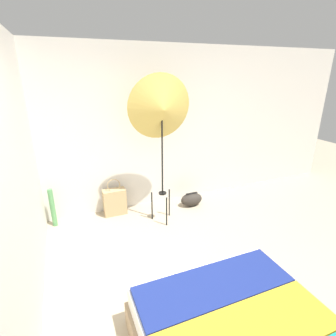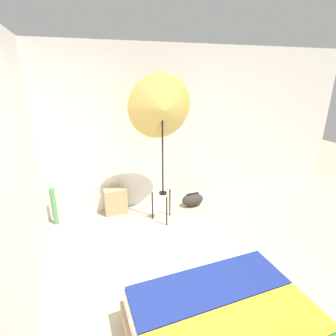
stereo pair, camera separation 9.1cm
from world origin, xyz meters
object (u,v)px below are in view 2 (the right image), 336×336
object	(u,v)px
photo_umbrella	(162,109)
duffel_bag	(193,200)
paper_roll	(54,206)
tote_bag	(116,201)

from	to	relation	value
photo_umbrella	duffel_bag	bearing A→B (deg)	22.15
photo_umbrella	paper_roll	bearing A→B (deg)	163.70
tote_bag	duffel_bag	bearing A→B (deg)	-9.09
photo_umbrella	tote_bag	size ratio (longest dim) A/B	3.57
tote_bag	paper_roll	bearing A→B (deg)	-179.70
duffel_bag	paper_roll	size ratio (longest dim) A/B	0.65
duffel_bag	tote_bag	bearing A→B (deg)	170.91
tote_bag	duffel_bag	distance (m)	1.30
tote_bag	photo_umbrella	bearing A→B (deg)	-35.51
photo_umbrella	tote_bag	bearing A→B (deg)	144.49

